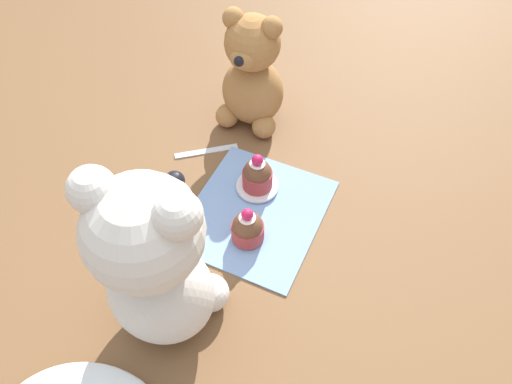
# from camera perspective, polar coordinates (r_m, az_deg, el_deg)

# --- Properties ---
(ground_plane) EXTENTS (4.00, 4.00, 0.00)m
(ground_plane) POSITION_cam_1_polar(r_m,az_deg,el_deg) (0.82, 0.00, -2.48)
(ground_plane) COLOR brown
(knitted_placemat) EXTENTS (0.21, 0.24, 0.01)m
(knitted_placemat) POSITION_cam_1_polar(r_m,az_deg,el_deg) (0.81, 0.00, -2.35)
(knitted_placemat) COLOR #7A9ED1
(knitted_placemat) RESTS_ON ground_plane
(teddy_bear_cream) EXTENTS (0.15, 0.16, 0.29)m
(teddy_bear_cream) POSITION_cam_1_polar(r_m,az_deg,el_deg) (0.61, -11.48, -7.86)
(teddy_bear_cream) COLOR silver
(teddy_bear_cream) RESTS_ON ground_plane
(teddy_bear_tan) EXTENTS (0.12, 0.12, 0.22)m
(teddy_bear_tan) POSITION_cam_1_polar(r_m,az_deg,el_deg) (0.90, -0.47, 13.18)
(teddy_bear_tan) COLOR #A3703D
(teddy_bear_tan) RESTS_ON ground_plane
(cupcake_near_cream_bear) EXTENTS (0.05, 0.05, 0.07)m
(cupcake_near_cream_bear) POSITION_cam_1_polar(r_m,az_deg,el_deg) (0.76, -0.97, -4.12)
(cupcake_near_cream_bear) COLOR #993333
(cupcake_near_cream_bear) RESTS_ON knitted_placemat
(saucer_plate) EXTENTS (0.07, 0.07, 0.01)m
(saucer_plate) POSITION_cam_1_polar(r_m,az_deg,el_deg) (0.84, 0.15, 0.70)
(saucer_plate) COLOR silver
(saucer_plate) RESTS_ON knitted_placemat
(cupcake_near_tan_bear) EXTENTS (0.05, 0.05, 0.07)m
(cupcake_near_tan_bear) POSITION_cam_1_polar(r_m,az_deg,el_deg) (0.82, 0.15, 1.99)
(cupcake_near_tan_bear) COLOR #993333
(cupcake_near_tan_bear) RESTS_ON saucer_plate
(teaspoon) EXTENTS (0.10, 0.08, 0.01)m
(teaspoon) POSITION_cam_1_polar(r_m,az_deg,el_deg) (0.91, -5.71, 4.71)
(teaspoon) COLOR silver
(teaspoon) RESTS_ON ground_plane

